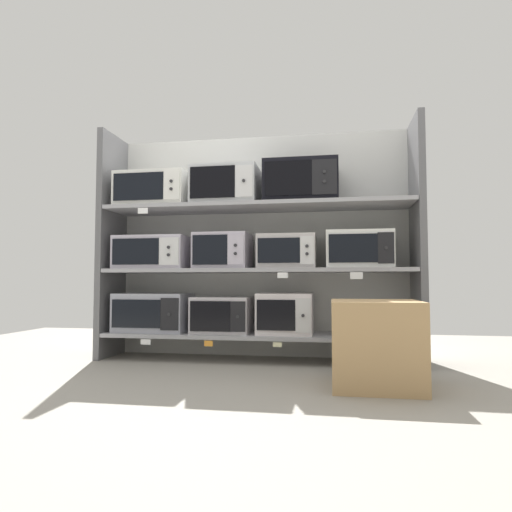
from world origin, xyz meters
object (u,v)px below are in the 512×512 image
microwave_5 (287,252)px  microwave_9 (301,183)px  microwave_3 (154,253)px  microwave_7 (155,191)px  microwave_0 (153,312)px  microwave_6 (359,250)px  microwave_2 (285,313)px  microwave_8 (227,187)px  microwave_4 (223,251)px  shipping_carton (376,344)px  microwave_1 (222,315)px

microwave_5 → microwave_9: microwave_9 is taller
microwave_3 → microwave_9: microwave_9 is taller
microwave_7 → microwave_5: bearing=0.0°
microwave_0 → microwave_6: 1.71m
microwave_2 → microwave_8: microwave_8 is taller
microwave_0 → microwave_7: 0.99m
microwave_2 → microwave_5: size_ratio=0.95×
microwave_3 → microwave_2: bearing=0.0°
microwave_2 → microwave_4: bearing=-180.0°
shipping_carton → microwave_3: bearing=156.2°
microwave_3 → microwave_7: microwave_7 is taller
microwave_1 → microwave_8: (0.03, 0.00, 1.02)m
microwave_1 → microwave_6: 1.18m
microwave_1 → microwave_9: 1.21m
microwave_1 → shipping_carton: 1.34m
microwave_1 → microwave_8: size_ratio=0.87×
microwave_9 → microwave_8: bearing=-180.0°
microwave_7 → microwave_3: bearing=176.4°
microwave_0 → microwave_7: microwave_7 is taller
shipping_carton → microwave_7: bearing=156.2°
microwave_3 → microwave_0: bearing=169.7°
microwave_1 → microwave_9: microwave_9 is taller
microwave_6 → microwave_9: (-0.43, -0.00, 0.53)m
microwave_2 → microwave_4: microwave_4 is taller
microwave_8 → microwave_2: bearing=0.0°
microwave_2 → microwave_6: 0.74m
microwave_6 → shipping_carton: microwave_6 is taller
shipping_carton → microwave_4: bearing=146.1°
microwave_8 → microwave_7: bearing=180.0°
microwave_5 → shipping_carton: 1.12m
microwave_0 → microwave_1: 0.58m
microwave_0 → microwave_3: microwave_3 is taller
microwave_6 → microwave_8: microwave_8 is taller
microwave_4 → microwave_8: 0.52m
microwave_3 → microwave_7: (0.00, -0.00, 0.51)m
microwave_2 → microwave_9: microwave_9 is taller
microwave_0 → microwave_7: size_ratio=0.99×
microwave_1 → microwave_5: microwave_5 is taller
microwave_4 → microwave_5: 0.51m
microwave_5 → microwave_7: bearing=-180.0°
microwave_1 → microwave_4: (0.00, -0.00, 0.50)m
microwave_4 → shipping_carton: (1.10, -0.74, -0.60)m
microwave_2 → microwave_3: (-1.08, -0.00, 0.48)m
microwave_7 → shipping_carton: bearing=-23.8°
microwave_9 → shipping_carton: 1.44m
microwave_3 → microwave_4: 0.58m
microwave_8 → microwave_3: bearing=180.0°
microwave_3 → shipping_carton: 1.93m
microwave_3 → microwave_4: size_ratio=1.37×
microwave_8 → microwave_9: size_ratio=0.91×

